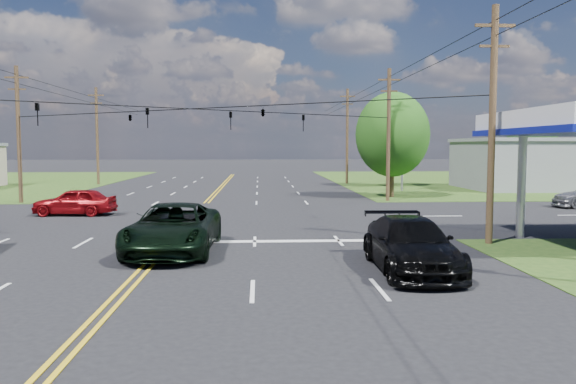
{
  "coord_description": "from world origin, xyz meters",
  "views": [
    {
      "loc": [
        3.7,
        -19.07,
        3.95
      ],
      "look_at": [
        4.99,
        6.0,
        1.91
      ],
      "focal_mm": 35.0,
      "sensor_mm": 36.0,
      "label": 1
    }
  ],
  "objects": [
    {
      "name": "ground",
      "position": [
        0.0,
        12.0,
        0.0
      ],
      "size": [
        280.0,
        280.0,
        0.0
      ],
      "primitive_type": "plane",
      "color": "black",
      "rests_on": "ground"
    },
    {
      "name": "stop_bar",
      "position": [
        5.0,
        4.0,
        0.0
      ],
      "size": [
        10.0,
        0.5,
        0.02
      ],
      "primitive_type": "cube",
      "color": "silver",
      "rests_on": "ground"
    },
    {
      "name": "polesign_ne",
      "position": [
        16.36,
        30.0,
        5.4
      ],
      "size": [
        1.97,
        0.4,
        7.1
      ],
      "color": "#A5A5AA",
      "rests_on": "ground"
    },
    {
      "name": "tree_right_a",
      "position": [
        14.0,
        24.0,
        4.87
      ],
      "size": [
        5.7,
        5.7,
        8.18
      ],
      "color": "#40271B",
      "rests_on": "ground"
    },
    {
      "name": "grass_ne",
      "position": [
        35.0,
        44.0,
        0.0
      ],
      "size": [
        46.0,
        48.0,
        0.03
      ],
      "primitive_type": "cube",
      "color": "#234315",
      "rests_on": "ground"
    },
    {
      "name": "pole_right_far",
      "position": [
        13.0,
        40.0,
        5.17
      ],
      "size": [
        1.6,
        0.28,
        10.0
      ],
      "color": "#40271B",
      "rests_on": "ground"
    },
    {
      "name": "suv_black",
      "position": [
        8.5,
        -1.68,
        0.84
      ],
      "size": [
        2.41,
        5.8,
        1.68
      ],
      "primitive_type": "imported",
      "rotation": [
        0.0,
        0.0,
        -0.01
      ],
      "color": "black",
      "rests_on": "ground"
    },
    {
      "name": "pole_ne",
      "position": [
        13.0,
        21.0,
        4.92
      ],
      "size": [
        1.6,
        0.28,
        9.5
      ],
      "color": "#40271B",
      "rests_on": "ground"
    },
    {
      "name": "tree_right_b",
      "position": [
        16.5,
        36.0,
        4.22
      ],
      "size": [
        4.94,
        4.94,
        7.09
      ],
      "color": "#40271B",
      "rests_on": "ground"
    },
    {
      "name": "retail_ne",
      "position": [
        30.0,
        32.0,
        2.2
      ],
      "size": [
        14.0,
        10.0,
        4.4
      ],
      "primitive_type": "cube",
      "color": "gray",
      "rests_on": "ground"
    },
    {
      "name": "power_lines",
      "position": [
        0.0,
        10.0,
        8.6
      ],
      "size": [
        26.04,
        100.0,
        0.64
      ],
      "color": "black",
      "rests_on": "ground"
    },
    {
      "name": "sedan_red",
      "position": [
        -6.91,
        13.62,
        0.78
      ],
      "size": [
        4.68,
        2.09,
        1.56
      ],
      "primitive_type": "imported",
      "rotation": [
        0.0,
        0.0,
        -1.62
      ],
      "color": "maroon",
      "rests_on": "ground"
    },
    {
      "name": "tree_far_r",
      "position": [
        34.0,
        42.0,
        4.54
      ],
      "size": [
        5.32,
        5.32,
        7.63
      ],
      "color": "#40271B",
      "rests_on": "ground"
    },
    {
      "name": "pole_se",
      "position": [
        13.0,
        3.0,
        4.92
      ],
      "size": [
        1.6,
        0.28,
        9.5
      ],
      "color": "#40271B",
      "rests_on": "ground"
    },
    {
      "name": "pickup_dkgreen",
      "position": [
        0.5,
        1.83,
        0.91
      ],
      "size": [
        3.21,
        6.62,
        1.82
      ],
      "primitive_type": "imported",
      "rotation": [
        0.0,
        0.0,
        -0.03
      ],
      "color": "black",
      "rests_on": "ground"
    },
    {
      "name": "pole_nw",
      "position": [
        -13.0,
        21.0,
        4.92
      ],
      "size": [
        1.6,
        0.28,
        9.5
      ],
      "color": "#40271B",
      "rests_on": "ground"
    },
    {
      "name": "pole_left_far",
      "position": [
        -13.0,
        40.0,
        5.17
      ],
      "size": [
        1.6,
        0.28,
        10.0
      ],
      "color": "#40271B",
      "rests_on": "ground"
    },
    {
      "name": "span_wire_signals",
      "position": [
        0.0,
        12.0,
        6.0
      ],
      "size": [
        26.0,
        18.0,
        1.13
      ],
      "color": "black",
      "rests_on": "ground"
    }
  ]
}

